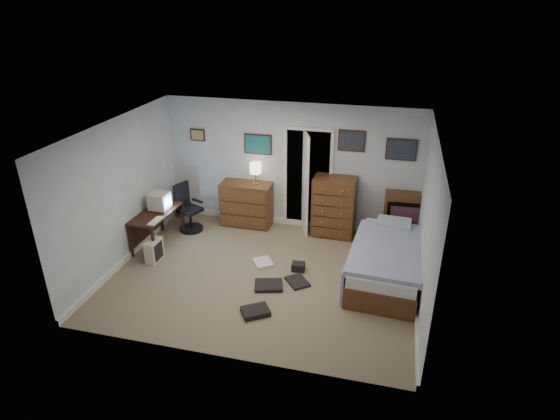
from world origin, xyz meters
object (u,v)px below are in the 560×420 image
at_px(computer_desk, 153,219).
at_px(bed, 386,261).
at_px(low_dresser, 247,204).
at_px(tall_dresser, 334,207).
at_px(office_chair, 188,212).

xyz_separation_m(computer_desk, bed, (4.26, -0.14, -0.19)).
distance_m(computer_desk, low_dresser, 1.89).
bearing_deg(tall_dresser, computer_desk, -157.01).
bearing_deg(tall_dresser, office_chair, -167.78).
height_order(tall_dresser, bed, tall_dresser).
relative_size(office_chair, low_dresser, 0.95).
bearing_deg(office_chair, tall_dresser, 32.66).
height_order(office_chair, bed, office_chair).
xyz_separation_m(computer_desk, tall_dresser, (3.20, 1.20, 0.08)).
height_order(computer_desk, low_dresser, low_dresser).
xyz_separation_m(computer_desk, office_chair, (0.38, 0.71, -0.14)).
bearing_deg(office_chair, computer_desk, -94.95).
height_order(low_dresser, tall_dresser, tall_dresser).
bearing_deg(low_dresser, office_chair, -154.29).
height_order(office_chair, low_dresser, office_chair).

